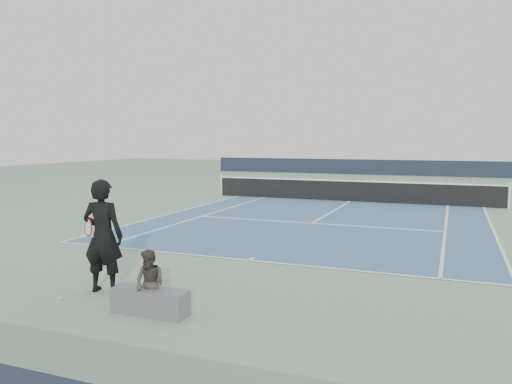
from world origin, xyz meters
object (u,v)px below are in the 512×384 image
at_px(tennis_net, 350,190).
at_px(spectator_bench, 150,292).
at_px(tennis_player, 103,236).
at_px(tennis_ball, 61,298).

distance_m(tennis_net, spectator_bench, 15.68).
distance_m(tennis_net, tennis_player, 15.09).
relative_size(tennis_player, spectator_bench, 1.60).
bearing_deg(tennis_net, tennis_ball, -97.13).
relative_size(tennis_net, tennis_player, 6.24).
bearing_deg(tennis_net, spectator_bench, -90.47).
height_order(tennis_net, tennis_ball, tennis_net).
bearing_deg(tennis_ball, tennis_net, 82.87).
xyz_separation_m(tennis_net, spectator_bench, (-0.13, -15.68, -0.15)).
xyz_separation_m(tennis_net, tennis_ball, (-1.96, -15.67, -0.47)).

